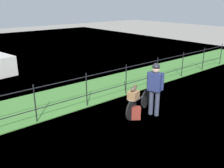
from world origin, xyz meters
name	(u,v)px	position (x,y,z in m)	size (l,w,h in m)	color
ground_plane	(137,134)	(0.00, 0.00, 0.00)	(60.00, 60.00, 0.00)	gray
grass_strip	(70,97)	(0.00, 3.50, 0.01)	(27.00, 2.40, 0.03)	#478438
harbor_water	(11,64)	(0.00, 10.00, 0.00)	(30.00, 30.00, 0.00)	#60849E
iron_fence	(87,88)	(0.00, 2.38, 0.68)	(18.04, 0.04, 1.18)	black
bicycle_main	(138,104)	(0.94, 0.87, 0.33)	(1.60, 0.58, 0.63)	black
wooden_crate	(133,95)	(0.58, 0.75, 0.76)	(0.32, 0.27, 0.25)	olive
terrier_dog	(134,88)	(0.60, 0.76, 0.96)	(0.32, 0.22, 0.18)	#4C3D2D
cyclist_person	(155,85)	(1.25, 0.50, 1.00)	(0.37, 0.52, 1.68)	#383D51
backpack_on_paving	(136,113)	(0.60, 0.65, 0.20)	(0.28, 0.18, 0.40)	maroon
mooring_bollard	(153,87)	(2.80, 1.88, 0.19)	(0.20, 0.20, 0.39)	#38383D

